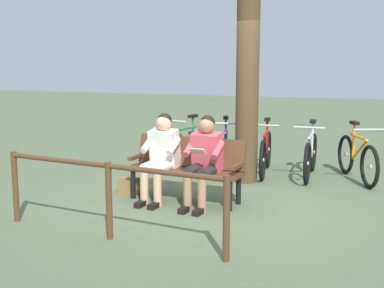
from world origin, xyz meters
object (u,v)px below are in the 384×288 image
Objects in this scene: litter_bin at (199,154)px; bicycle_purple at (311,156)px; person_companion at (161,153)px; bicycle_green at (357,158)px; tree_trunk at (247,78)px; bicycle_black at (225,150)px; bicycle_orange at (187,147)px; bench at (187,164)px; person_reading at (204,157)px; bicycle_blue at (266,153)px; handbag at (128,186)px.

litter_bin is 1.85m from bicycle_purple.
person_companion is 0.76× the size of bicycle_green.
bicycle_black is (0.54, -0.71, -1.28)m from tree_trunk.
bicycle_orange is (0.41, -0.57, -0.01)m from litter_bin.
tree_trunk is 4.47× the size of litter_bin.
litter_bin is at bearing -84.46° from person_companion.
bicycle_purple is (-1.78, -2.10, -0.30)m from person_companion.
bicycle_green is (-2.18, -1.99, -0.15)m from bench.
person_reading reaches higher than bicycle_green.
litter_bin is 0.45× the size of bicycle_orange.
litter_bin is at bearing -101.45° from bicycle_green.
tree_trunk is at bearing -106.25° from bench.
bicycle_black is (2.20, -0.03, 0.00)m from bicycle_green.
person_reading is 1.00× the size of person_companion.
bicycle_black reaches higher than litter_bin.
bicycle_black is (0.32, -2.22, -0.31)m from person_reading.
bicycle_purple and bicycle_blue have the same top height.
bicycle_orange is (2.92, -0.07, 0.00)m from bicycle_green.
handbag is at bearing 69.11° from litter_bin.
bench is 1.36× the size of person_reading.
handbag is at bearing 5.11° from bench.
bench is at bearing 179.76° from handbag.
bench is 0.50× the size of tree_trunk.
tree_trunk is at bearing -137.49° from handbag.
handbag is 0.09× the size of tree_trunk.
bench is 2.20m from bicycle_orange.
bicycle_purple is (-1.79, -0.46, -0.01)m from litter_bin.
person_reading is 0.64m from person_companion.
person_companion is (0.33, 0.13, 0.16)m from bench.
bicycle_black is (0.72, -0.03, 0.00)m from bicycle_blue.
bicycle_blue is at bearing -112.79° from bicycle_green.
bicycle_green is at bearing -157.78° from tree_trunk.
bicycle_black is at bearing -121.20° from litter_bin.
tree_trunk is 1.99× the size of bicycle_orange.
bicycle_purple is 1.03× the size of bicycle_black.
bicycle_black is at bearing -84.10° from bench.
handbag is 2.57m from bicycle_blue.
litter_bin is at bearing -110.89° from handbag.
person_reading reaches higher than litter_bin.
bench reaches higher than handbag.
litter_bin is 0.70m from bicycle_orange.
handbag is 3.08m from bicycle_purple.
person_reading is 2.26m from bicycle_black.
person_companion is 0.73× the size of bicycle_orange.
handbag is 2.46m from tree_trunk.
person_companion reaches higher than bicycle_black.
tree_trunk reaches higher than bicycle_green.
handbag is 0.18× the size of bicycle_black.
bench is 2.12m from bicycle_blue.
bicycle_purple reaches higher than litter_bin.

